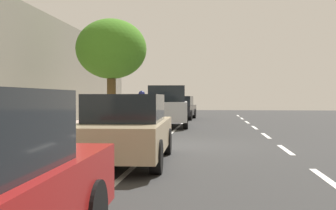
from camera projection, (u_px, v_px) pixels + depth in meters
ground at (172, 145)px, 12.66m from camera, size 68.15×68.15×0.00m
sidewalk at (42, 141)px, 13.09m from camera, size 4.26×42.59×0.17m
curb_edge at (111, 142)px, 12.86m from camera, size 0.16×42.59×0.17m
lane_stripe_centre at (274, 142)px, 13.62m from camera, size 0.14×40.00×0.01m
lane_stripe_bike_edge at (158, 145)px, 12.71m from camera, size 0.12×42.59×0.01m
parked_sedan_black_nearest at (180, 108)px, 27.35m from camera, size 2.01×4.48×1.52m
parked_suv_silver_second at (168, 106)px, 20.42m from camera, size 2.19×4.81×1.99m
parked_sedan_tan_mid at (126, 129)px, 9.31m from camera, size 1.96×4.46×1.52m
bicycle_at_curb at (145, 124)px, 16.42m from camera, size 1.75×0.46×0.77m
cyclist_with_backpack at (141, 107)px, 16.87m from camera, size 0.43×0.62×1.72m
street_tree_near_cyclist at (111, 50)px, 17.70m from camera, size 3.00×3.00×4.61m
fire_hydrant at (126, 118)px, 17.16m from camera, size 0.22×0.22×0.84m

